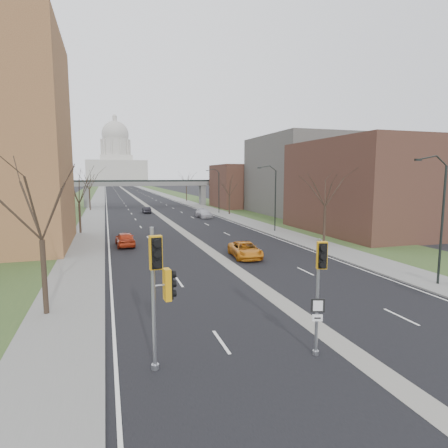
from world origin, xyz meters
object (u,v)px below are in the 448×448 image
signal_pole_left (160,279)px  car_left_near (125,239)px  car_left_far (146,210)px  car_right_near (245,250)px  car_right_mid (204,213)px  signal_pole_median (320,277)px

signal_pole_left → car_left_near: (0.00, 26.96, -2.88)m
signal_pole_left → car_left_far: signal_pole_left is taller
car_right_near → car_right_mid: bearing=87.5°
car_left_near → car_right_near: bearing=136.1°
signal_pole_median → car_left_far: 63.29m
car_left_far → car_left_near: bearing=77.1°
signal_pole_left → car_left_near: bearing=83.8°
car_right_mid → signal_pole_median: bearing=-102.3°
signal_pole_left → signal_pole_median: size_ratio=1.13×
signal_pole_median → car_left_near: signal_pole_median is taller
car_left_far → car_right_mid: (8.94, -11.40, 0.14)m
signal_pole_median → car_left_near: 28.68m
car_left_far → car_right_mid: size_ratio=0.72×
car_right_mid → car_right_near: bearing=-100.9°
car_left_near → car_left_far: 35.86m
signal_pole_left → car_right_near: signal_pole_left is taller
signal_pole_left → car_right_near: 20.84m
car_right_mid → car_left_near: bearing=-124.7°
signal_pole_median → car_right_mid: (8.59, 51.83, -2.67)m
signal_pole_median → car_left_near: (-6.26, 27.87, -2.66)m
car_left_near → car_left_far: size_ratio=1.19×
signal_pole_left → signal_pole_median: (6.26, -0.91, -0.22)m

